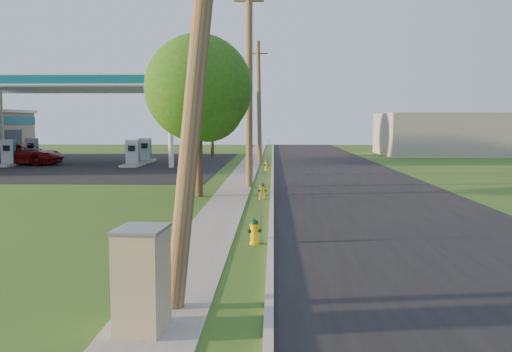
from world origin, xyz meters
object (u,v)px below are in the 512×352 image
(hydrant_near, at_px, (254,231))
(hydrant_far, at_px, (267,165))
(car_red, at_px, (25,154))
(utility_pole_near, at_px, (201,17))
(fuel_pump_ne, at_px, (133,156))
(tree_verge, at_px, (201,92))
(tree_lot, at_px, (213,104))
(hydrant_mid, at_px, (262,191))
(fuel_pump_nw, at_px, (8,156))
(utility_pole_mid, at_px, (249,84))
(utility_pole_far, at_px, (259,101))
(fuel_pump_sw, at_px, (32,153))
(fuel_pump_se, at_px, (145,153))
(price_pylon, at_px, (185,82))
(utility_cabinet, at_px, (142,280))

(hydrant_near, height_order, hydrant_far, hydrant_far)
(hydrant_far, xyz_separation_m, car_red, (-17.84, 4.48, 0.41))
(utility_pole_near, xyz_separation_m, fuel_pump_ne, (-8.90, 31.00, -4.08))
(tree_verge, xyz_separation_m, tree_lot, (-2.45, 27.90, 0.42))
(utility_pole_near, bearing_deg, hydrant_far, 88.50)
(hydrant_mid, bearing_deg, fuel_pump_nw, 137.25)
(hydrant_mid, bearing_deg, tree_verge, 165.08)
(utility_pole_mid, bearing_deg, utility_pole_near, -90.00)
(utility_pole_far, height_order, tree_verge, utility_pole_far)
(fuel_pump_nw, distance_m, hydrant_mid, 25.34)
(fuel_pump_ne, relative_size, fuel_pump_sw, 1.00)
(tree_lot, bearing_deg, fuel_pump_se, -121.75)
(utility_pole_mid, relative_size, utility_pole_far, 1.03)
(hydrant_near, relative_size, hydrant_far, 0.91)
(utility_pole_mid, height_order, hydrant_near, utility_pole_mid)
(fuel_pump_nw, xyz_separation_m, hydrant_far, (18.62, -3.49, -0.35))
(fuel_pump_ne, xyz_separation_m, hydrant_far, (9.62, -3.49, -0.35))
(fuel_pump_se, distance_m, hydrant_far, 12.20)
(utility_pole_near, height_order, hydrant_mid, utility_pole_near)
(fuel_pump_sw, bearing_deg, fuel_pump_nw, -90.00)
(price_pylon, xyz_separation_m, utility_cabinet, (3.12, -24.57, -4.64))
(tree_lot, distance_m, car_red, 16.98)
(fuel_pump_se, height_order, tree_verge, tree_verge)
(utility_pole_far, distance_m, fuel_pump_ne, 10.99)
(utility_pole_far, bearing_deg, price_pylon, -107.33)
(hydrant_near, bearing_deg, utility_pole_far, 91.26)
(utility_pole_far, relative_size, hydrant_far, 12.63)
(fuel_pump_sw, relative_size, hydrant_far, 4.25)
(fuel_pump_se, xyz_separation_m, hydrant_mid, (9.60, -21.20, -0.38))
(tree_lot, distance_m, utility_cabinet, 43.79)
(fuel_pump_nw, bearing_deg, hydrant_near, -54.32)
(fuel_pump_ne, relative_size, tree_lot, 0.43)
(utility_pole_mid, bearing_deg, hydrant_mid, -80.48)
(hydrant_near, height_order, utility_cabinet, utility_cabinet)
(price_pylon, height_order, hydrant_mid, price_pylon)
(fuel_pump_nw, xyz_separation_m, utility_cabinet, (17.12, -32.07, 0.07))
(utility_pole_mid, bearing_deg, price_pylon, 125.34)
(fuel_pump_se, bearing_deg, tree_verge, -71.09)
(hydrant_far, bearing_deg, utility_cabinet, -93.01)
(fuel_pump_nw, relative_size, tree_verge, 0.47)
(tree_lot, xyz_separation_m, hydrant_mid, (5.03, -28.59, -4.46))
(fuel_pump_nw, relative_size, utility_cabinet, 2.02)
(fuel_pump_sw, relative_size, utility_cabinet, 2.02)
(fuel_pump_ne, relative_size, hydrant_far, 4.25)
(utility_pole_mid, xyz_separation_m, tree_verge, (-1.88, -3.51, -0.58))
(hydrant_near, xyz_separation_m, car_red, (-17.80, 26.86, 0.45))
(utility_pole_near, distance_m, price_pylon, 23.83)
(hydrant_near, distance_m, car_red, 32.23)
(utility_pole_mid, bearing_deg, fuel_pump_nw, 144.01)
(fuel_pump_ne, distance_m, hydrant_near, 27.59)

